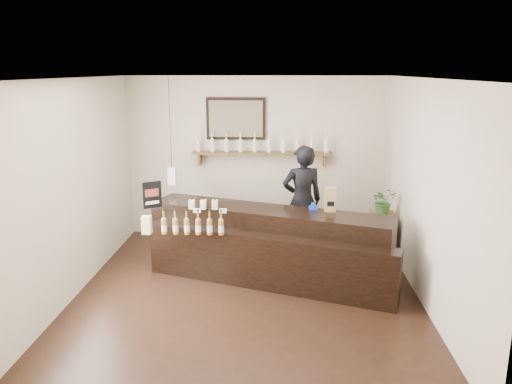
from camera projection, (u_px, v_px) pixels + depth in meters
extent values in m
plane|color=black|center=(247.00, 294.00, 6.63)|extent=(5.00, 5.00, 0.00)
plane|color=beige|center=(256.00, 158.00, 8.72)|extent=(4.50, 0.00, 4.50)
plane|color=beige|center=(224.00, 269.00, 3.87)|extent=(4.50, 0.00, 4.50)
plane|color=beige|center=(72.00, 190.00, 6.41)|extent=(0.00, 5.00, 5.00)
plane|color=beige|center=(427.00, 194.00, 6.18)|extent=(0.00, 5.00, 5.00)
plane|color=white|center=(246.00, 78.00, 5.96)|extent=(5.00, 5.00, 0.00)
cube|color=#57341E|center=(262.00, 153.00, 8.57)|extent=(2.40, 0.25, 0.04)
cube|color=#57341E|center=(200.00, 159.00, 8.68)|extent=(0.04, 0.20, 0.20)
cube|color=#57341E|center=(325.00, 160.00, 8.57)|extent=(0.04, 0.20, 0.20)
cube|color=black|center=(236.00, 119.00, 8.55)|extent=(1.02, 0.04, 0.72)
cube|color=brown|center=(236.00, 119.00, 8.52)|extent=(0.92, 0.01, 0.62)
cube|color=white|center=(172.00, 176.00, 7.95)|extent=(0.12, 0.12, 0.28)
cylinder|color=black|center=(170.00, 123.00, 7.75)|extent=(0.01, 0.01, 1.41)
cylinder|color=#DEF1CA|center=(198.00, 146.00, 8.59)|extent=(0.07, 0.07, 0.20)
cone|color=#DEF1CA|center=(198.00, 138.00, 8.56)|extent=(0.07, 0.07, 0.05)
cylinder|color=#DEF1CA|center=(198.00, 135.00, 8.55)|extent=(0.02, 0.02, 0.07)
cylinder|color=#CF893D|center=(198.00, 132.00, 8.54)|extent=(0.03, 0.03, 0.02)
cylinder|color=white|center=(198.00, 147.00, 8.60)|extent=(0.07, 0.07, 0.09)
cylinder|color=#DEF1CA|center=(212.00, 146.00, 8.58)|extent=(0.07, 0.07, 0.20)
cone|color=#DEF1CA|center=(212.00, 138.00, 8.55)|extent=(0.07, 0.07, 0.05)
cylinder|color=#DEF1CA|center=(212.00, 135.00, 8.54)|extent=(0.02, 0.02, 0.07)
cylinder|color=#CF893D|center=(212.00, 132.00, 8.52)|extent=(0.03, 0.03, 0.02)
cylinder|color=white|center=(212.00, 147.00, 8.58)|extent=(0.07, 0.07, 0.09)
cylinder|color=#DEF1CA|center=(226.00, 146.00, 8.57)|extent=(0.07, 0.07, 0.20)
cone|color=#DEF1CA|center=(226.00, 139.00, 8.54)|extent=(0.07, 0.07, 0.05)
cylinder|color=#DEF1CA|center=(226.00, 135.00, 8.52)|extent=(0.02, 0.02, 0.07)
cylinder|color=#CF893D|center=(226.00, 132.00, 8.51)|extent=(0.03, 0.03, 0.02)
cylinder|color=white|center=(226.00, 147.00, 8.57)|extent=(0.07, 0.07, 0.09)
cylinder|color=#DEF1CA|center=(240.00, 146.00, 8.56)|extent=(0.07, 0.07, 0.20)
cone|color=#DEF1CA|center=(240.00, 139.00, 8.52)|extent=(0.07, 0.07, 0.05)
cylinder|color=#DEF1CA|center=(240.00, 135.00, 8.51)|extent=(0.02, 0.02, 0.07)
cylinder|color=#CF893D|center=(240.00, 132.00, 8.50)|extent=(0.03, 0.03, 0.02)
cylinder|color=white|center=(240.00, 147.00, 8.56)|extent=(0.07, 0.07, 0.09)
cylinder|color=#DEF1CA|center=(255.00, 146.00, 8.54)|extent=(0.07, 0.07, 0.20)
cone|color=#DEF1CA|center=(255.00, 139.00, 8.51)|extent=(0.07, 0.07, 0.05)
cylinder|color=#DEF1CA|center=(255.00, 135.00, 8.50)|extent=(0.02, 0.02, 0.07)
cylinder|color=#CF893D|center=(255.00, 132.00, 8.49)|extent=(0.03, 0.03, 0.02)
cylinder|color=white|center=(255.00, 147.00, 8.55)|extent=(0.07, 0.07, 0.09)
cylinder|color=#DEF1CA|center=(269.00, 146.00, 8.53)|extent=(0.07, 0.07, 0.20)
cone|color=#DEF1CA|center=(269.00, 139.00, 8.50)|extent=(0.07, 0.07, 0.05)
cylinder|color=#DEF1CA|center=(269.00, 135.00, 8.49)|extent=(0.02, 0.02, 0.07)
cylinder|color=#CF893D|center=(269.00, 133.00, 8.47)|extent=(0.03, 0.03, 0.02)
cylinder|color=white|center=(269.00, 147.00, 8.54)|extent=(0.07, 0.07, 0.09)
cylinder|color=#DEF1CA|center=(283.00, 146.00, 8.52)|extent=(0.07, 0.07, 0.20)
cone|color=#DEF1CA|center=(283.00, 139.00, 8.49)|extent=(0.07, 0.07, 0.05)
cylinder|color=#DEF1CA|center=(283.00, 135.00, 8.47)|extent=(0.02, 0.02, 0.07)
cylinder|color=#CF893D|center=(283.00, 133.00, 8.46)|extent=(0.03, 0.03, 0.02)
cylinder|color=white|center=(283.00, 148.00, 8.52)|extent=(0.07, 0.07, 0.09)
cylinder|color=#DEF1CA|center=(298.00, 146.00, 8.51)|extent=(0.07, 0.07, 0.20)
cone|color=#DEF1CA|center=(298.00, 139.00, 8.48)|extent=(0.07, 0.07, 0.05)
cylinder|color=#DEF1CA|center=(298.00, 136.00, 8.46)|extent=(0.02, 0.02, 0.07)
cylinder|color=#CF893D|center=(298.00, 133.00, 8.45)|extent=(0.03, 0.03, 0.02)
cylinder|color=white|center=(298.00, 148.00, 8.51)|extent=(0.07, 0.07, 0.09)
cylinder|color=#DEF1CA|center=(312.00, 147.00, 8.49)|extent=(0.07, 0.07, 0.20)
cone|color=#DEF1CA|center=(312.00, 139.00, 8.46)|extent=(0.07, 0.07, 0.05)
cylinder|color=#DEF1CA|center=(312.00, 136.00, 8.45)|extent=(0.02, 0.02, 0.07)
cylinder|color=#CF893D|center=(312.00, 133.00, 8.44)|extent=(0.03, 0.03, 0.02)
cylinder|color=white|center=(312.00, 148.00, 8.50)|extent=(0.07, 0.07, 0.09)
cylinder|color=#DEF1CA|center=(326.00, 147.00, 8.48)|extent=(0.07, 0.07, 0.20)
cone|color=#DEF1CA|center=(327.00, 139.00, 8.45)|extent=(0.07, 0.07, 0.05)
cylinder|color=#DEF1CA|center=(327.00, 136.00, 8.44)|extent=(0.02, 0.02, 0.07)
cylinder|color=#CF893D|center=(327.00, 133.00, 8.43)|extent=(0.03, 0.03, 0.02)
cylinder|color=white|center=(326.00, 148.00, 8.49)|extent=(0.07, 0.07, 0.09)
cube|color=black|center=(268.00, 242.00, 7.18)|extent=(3.52, 1.72, 0.98)
cube|color=black|center=(267.00, 261.00, 6.76)|extent=(3.42, 1.42, 0.74)
cube|color=white|center=(197.00, 211.00, 6.89)|extent=(0.10, 0.04, 0.05)
cube|color=white|center=(223.00, 211.00, 6.87)|extent=(0.10, 0.04, 0.05)
cube|color=#D6D683|center=(147.00, 229.00, 6.74)|extent=(0.12, 0.12, 0.12)
cube|color=#D6D683|center=(146.00, 221.00, 6.71)|extent=(0.12, 0.12, 0.12)
cube|color=#DEF1CA|center=(192.00, 204.00, 7.05)|extent=(0.08, 0.08, 0.13)
cube|color=beige|center=(191.00, 205.00, 7.01)|extent=(0.07, 0.00, 0.06)
cylinder|color=black|center=(192.00, 199.00, 7.03)|extent=(0.02, 0.02, 0.03)
cube|color=#DEF1CA|center=(203.00, 204.00, 7.04)|extent=(0.08, 0.08, 0.13)
cube|color=beige|center=(203.00, 205.00, 7.00)|extent=(0.07, 0.00, 0.06)
cylinder|color=black|center=(203.00, 199.00, 7.02)|extent=(0.02, 0.02, 0.03)
cube|color=#DEF1CA|center=(215.00, 205.00, 7.04)|extent=(0.08, 0.08, 0.13)
cube|color=beige|center=(215.00, 205.00, 6.99)|extent=(0.07, 0.00, 0.06)
cylinder|color=black|center=(215.00, 199.00, 7.02)|extent=(0.02, 0.02, 0.03)
cylinder|color=olive|center=(164.00, 226.00, 6.72)|extent=(0.07, 0.07, 0.20)
cone|color=olive|center=(164.00, 217.00, 6.69)|extent=(0.07, 0.07, 0.05)
cylinder|color=olive|center=(163.00, 213.00, 6.67)|extent=(0.02, 0.02, 0.07)
cylinder|color=black|center=(163.00, 210.00, 6.66)|extent=(0.03, 0.03, 0.02)
cylinder|color=white|center=(164.00, 228.00, 6.72)|extent=(0.07, 0.07, 0.09)
cylinder|color=olive|center=(175.00, 227.00, 6.71)|extent=(0.07, 0.07, 0.20)
cone|color=olive|center=(175.00, 218.00, 6.68)|extent=(0.07, 0.07, 0.05)
cylinder|color=olive|center=(175.00, 213.00, 6.66)|extent=(0.02, 0.02, 0.07)
cylinder|color=black|center=(175.00, 210.00, 6.65)|extent=(0.03, 0.03, 0.02)
cylinder|color=white|center=(176.00, 228.00, 6.71)|extent=(0.07, 0.07, 0.09)
cylinder|color=olive|center=(187.00, 227.00, 6.70)|extent=(0.07, 0.07, 0.20)
cone|color=olive|center=(187.00, 218.00, 6.67)|extent=(0.07, 0.07, 0.05)
cylinder|color=olive|center=(186.00, 214.00, 6.66)|extent=(0.02, 0.02, 0.07)
cylinder|color=black|center=(186.00, 210.00, 6.64)|extent=(0.03, 0.03, 0.02)
cylinder|color=white|center=(187.00, 228.00, 6.71)|extent=(0.07, 0.07, 0.09)
cylinder|color=olive|center=(198.00, 227.00, 6.69)|extent=(0.07, 0.07, 0.20)
cone|color=olive|center=(198.00, 218.00, 6.66)|extent=(0.07, 0.07, 0.05)
cylinder|color=olive|center=(198.00, 214.00, 6.65)|extent=(0.02, 0.02, 0.07)
cylinder|color=black|center=(198.00, 210.00, 6.64)|extent=(0.03, 0.03, 0.02)
cylinder|color=white|center=(198.00, 228.00, 6.70)|extent=(0.07, 0.07, 0.09)
cylinder|color=olive|center=(210.00, 227.00, 6.69)|extent=(0.07, 0.07, 0.20)
cone|color=olive|center=(209.00, 218.00, 6.66)|extent=(0.07, 0.07, 0.05)
cylinder|color=olive|center=(209.00, 214.00, 6.64)|extent=(0.02, 0.02, 0.07)
cylinder|color=black|center=(209.00, 210.00, 6.63)|extent=(0.03, 0.03, 0.02)
cylinder|color=white|center=(210.00, 229.00, 6.69)|extent=(0.07, 0.07, 0.09)
cylinder|color=olive|center=(221.00, 227.00, 6.68)|extent=(0.07, 0.07, 0.20)
cone|color=olive|center=(221.00, 218.00, 6.65)|extent=(0.07, 0.07, 0.05)
cylinder|color=olive|center=(221.00, 214.00, 6.63)|extent=(0.02, 0.02, 0.07)
cylinder|color=black|center=(221.00, 211.00, 6.62)|extent=(0.03, 0.03, 0.02)
cylinder|color=white|center=(221.00, 229.00, 6.68)|extent=(0.07, 0.07, 0.09)
cube|color=black|center=(152.00, 195.00, 7.07)|extent=(0.24, 0.17, 0.38)
cube|color=brown|center=(152.00, 193.00, 7.05)|extent=(0.16, 0.11, 0.11)
cube|color=white|center=(152.00, 203.00, 7.09)|extent=(0.16, 0.11, 0.04)
cube|color=olive|center=(330.00, 199.00, 6.91)|extent=(0.16, 0.12, 0.34)
cube|color=black|center=(331.00, 204.00, 6.86)|extent=(0.10, 0.01, 0.07)
cube|color=#1944B4|center=(313.00, 208.00, 7.01)|extent=(0.12, 0.05, 0.06)
cylinder|color=#1944B4|center=(313.00, 205.00, 7.00)|extent=(0.07, 0.03, 0.07)
cube|color=#57341E|center=(381.00, 237.00, 7.72)|extent=(0.41, 0.54, 0.74)
imported|color=#305E25|center=(384.00, 201.00, 7.58)|extent=(0.47, 0.44, 0.42)
imported|color=black|center=(302.00, 193.00, 7.86)|extent=(0.82, 0.63, 2.00)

